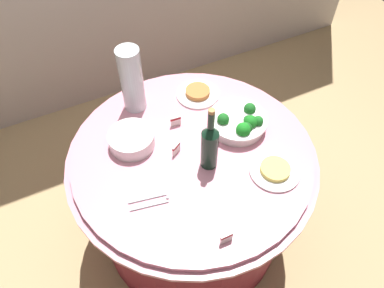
{
  "coord_description": "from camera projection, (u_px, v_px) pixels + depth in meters",
  "views": [
    {
      "loc": [
        -0.46,
        -0.94,
        2.05
      ],
      "look_at": [
        0.0,
        0.0,
        0.79
      ],
      "focal_mm": 34.4,
      "sensor_mm": 36.0,
      "label": 1
    }
  ],
  "objects": [
    {
      "name": "ground_plane",
      "position": [
        192.0,
        226.0,
        2.25
      ],
      "size": [
        6.0,
        6.0,
        0.0
      ],
      "primitive_type": "plane",
      "color": "tan"
    },
    {
      "name": "buffet_table",
      "position": [
        192.0,
        194.0,
        1.96
      ],
      "size": [
        1.16,
        1.16,
        0.74
      ],
      "color": "maroon",
      "rests_on": "ground_plane"
    },
    {
      "name": "broccoli_bowl",
      "position": [
        239.0,
        122.0,
        1.73
      ],
      "size": [
        0.28,
        0.28,
        0.11
      ],
      "color": "white",
      "rests_on": "buffet_table"
    },
    {
      "name": "plate_stack",
      "position": [
        132.0,
        140.0,
        1.67
      ],
      "size": [
        0.21,
        0.21,
        0.07
      ],
      "color": "white",
      "rests_on": "buffet_table"
    },
    {
      "name": "wine_bottle",
      "position": [
        210.0,
        145.0,
        1.53
      ],
      "size": [
        0.07,
        0.07,
        0.34
      ],
      "color": "#143020",
      "rests_on": "buffet_table"
    },
    {
      "name": "decorative_fruit_vase",
      "position": [
        132.0,
        83.0,
        1.75
      ],
      "size": [
        0.11,
        0.11,
        0.34
      ],
      "color": "silver",
      "rests_on": "buffet_table"
    },
    {
      "name": "serving_tongs",
      "position": [
        150.0,
        202.0,
        1.5
      ],
      "size": [
        0.17,
        0.07,
        0.01
      ],
      "color": "silver",
      "rests_on": "buffet_table"
    },
    {
      "name": "food_plate_noodles",
      "position": [
        275.0,
        170.0,
        1.59
      ],
      "size": [
        0.22,
        0.22,
        0.03
      ],
      "color": "white",
      "rests_on": "buffet_table"
    },
    {
      "name": "food_plate_peanuts",
      "position": [
        198.0,
        93.0,
        1.9
      ],
      "size": [
        0.22,
        0.22,
        0.04
      ],
      "color": "white",
      "rests_on": "buffet_table"
    },
    {
      "name": "label_placard_front",
      "position": [
        175.0,
        121.0,
        1.75
      ],
      "size": [
        0.05,
        0.01,
        0.05
      ],
      "color": "white",
      "rests_on": "buffet_table"
    },
    {
      "name": "label_placard_mid",
      "position": [
        176.0,
        149.0,
        1.65
      ],
      "size": [
        0.05,
        0.03,
        0.05
      ],
      "color": "white",
      "rests_on": "buffet_table"
    },
    {
      "name": "label_placard_rear",
      "position": [
        226.0,
        238.0,
        1.37
      ],
      "size": [
        0.05,
        0.01,
        0.05
      ],
      "color": "white",
      "rests_on": "buffet_table"
    }
  ]
}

